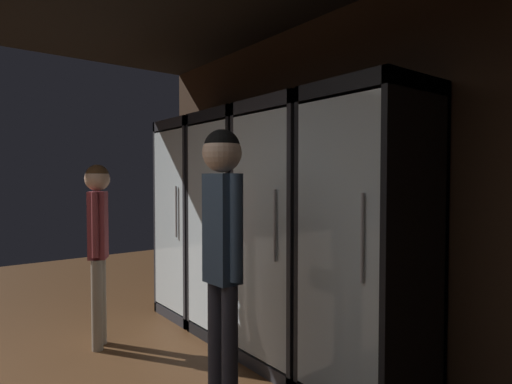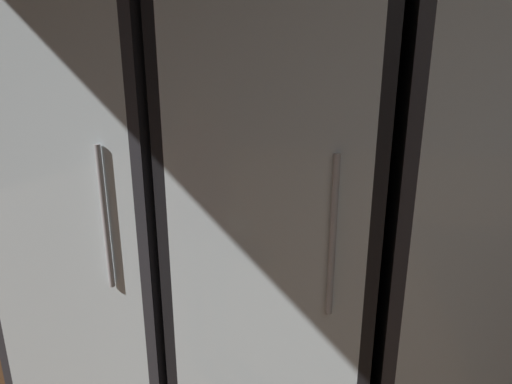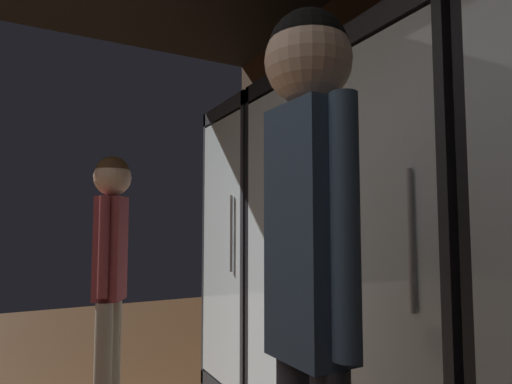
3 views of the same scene
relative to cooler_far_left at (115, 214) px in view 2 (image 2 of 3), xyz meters
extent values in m
cube|color=#2B2B30|center=(0.00, 0.26, 0.02)|extent=(0.71, 0.04, 2.06)
cube|color=#2B2B30|center=(-0.34, -0.05, 0.02)|extent=(0.04, 0.65, 2.06)
cube|color=#2B2B30|center=(0.34, -0.05, 0.02)|extent=(0.04, 0.65, 2.06)
cube|color=white|center=(0.00, 0.23, 0.02)|extent=(0.63, 0.02, 1.82)
cube|color=silver|center=(0.00, -0.36, 0.02)|extent=(0.63, 0.02, 1.82)
cylinder|color=#B2B2B7|center=(0.21, -0.39, 0.13)|extent=(0.02, 0.02, 0.50)
cylinder|color=brown|center=(-0.21, -0.04, -0.78)|extent=(0.08, 0.08, 0.20)
cylinder|color=brown|center=(-0.21, -0.04, -0.65)|extent=(0.03, 0.03, 0.08)
cylinder|color=tan|center=(-0.21, -0.04, -0.79)|extent=(0.08, 0.08, 0.07)
cylinder|color=#336B38|center=(-0.01, 0.00, -0.77)|extent=(0.08, 0.08, 0.21)
cylinder|color=#336B38|center=(-0.01, 0.00, -0.62)|extent=(0.03, 0.03, 0.09)
cylinder|color=beige|center=(-0.01, 0.00, -0.80)|extent=(0.08, 0.08, 0.07)
cylinder|color=brown|center=(0.21, 0.00, -0.77)|extent=(0.07, 0.07, 0.23)
cylinder|color=brown|center=(0.21, 0.00, -0.61)|extent=(0.03, 0.03, 0.09)
cylinder|color=beige|center=(0.21, 0.00, -0.78)|extent=(0.07, 0.07, 0.07)
cube|color=silver|center=(0.00, -0.05, -0.44)|extent=(0.61, 0.57, 0.02)
cylinder|color=#9EAD99|center=(-0.23, -0.10, -0.33)|extent=(0.07, 0.07, 0.20)
cylinder|color=#9EAD99|center=(-0.23, -0.10, -0.19)|extent=(0.02, 0.02, 0.08)
cylinder|color=#2D2D33|center=(-0.23, -0.10, -0.33)|extent=(0.07, 0.07, 0.05)
cylinder|color=brown|center=(-0.07, -0.08, -0.32)|extent=(0.06, 0.06, 0.22)
cylinder|color=brown|center=(-0.07, -0.08, -0.18)|extent=(0.02, 0.02, 0.07)
cylinder|color=white|center=(-0.07, -0.08, -0.35)|extent=(0.06, 0.06, 0.06)
cylinder|color=gray|center=(0.07, -0.01, -0.33)|extent=(0.08, 0.08, 0.20)
cylinder|color=gray|center=(0.07, -0.01, -0.18)|extent=(0.03, 0.03, 0.09)
cylinder|color=beige|center=(0.07, -0.01, -0.32)|extent=(0.08, 0.08, 0.07)
cylinder|color=gray|center=(0.23, -0.04, -0.32)|extent=(0.07, 0.07, 0.21)
cylinder|color=gray|center=(0.23, -0.04, -0.18)|extent=(0.03, 0.03, 0.09)
cylinder|color=white|center=(0.23, -0.04, -0.35)|extent=(0.07, 0.07, 0.05)
cube|color=silver|center=(0.00, -0.05, 0.02)|extent=(0.61, 0.57, 0.02)
cylinder|color=#194723|center=(-0.23, -0.06, 0.14)|extent=(0.06, 0.06, 0.23)
cylinder|color=#194723|center=(-0.23, -0.06, 0.28)|extent=(0.02, 0.02, 0.06)
cylinder|color=#B2332D|center=(-0.23, -0.06, 0.11)|extent=(0.07, 0.07, 0.09)
cylinder|color=#336B38|center=(-0.08, -0.08, 0.13)|extent=(0.08, 0.08, 0.21)
cylinder|color=#336B38|center=(-0.08, -0.08, 0.27)|extent=(0.03, 0.03, 0.09)
cylinder|color=#B2332D|center=(-0.08, -0.08, 0.13)|extent=(0.08, 0.08, 0.08)
cylinder|color=#194723|center=(0.08, -0.05, 0.12)|extent=(0.08, 0.08, 0.19)
cylinder|color=#194723|center=(0.08, -0.05, 0.25)|extent=(0.03, 0.03, 0.08)
cylinder|color=beige|center=(0.08, -0.05, 0.11)|extent=(0.08, 0.08, 0.06)
cylinder|color=#9EAD99|center=(0.22, -0.05, 0.14)|extent=(0.06, 0.06, 0.23)
cylinder|color=#9EAD99|center=(0.22, -0.05, 0.29)|extent=(0.02, 0.02, 0.07)
cylinder|color=beige|center=(0.22, -0.05, 0.11)|extent=(0.07, 0.07, 0.08)
cube|color=silver|center=(0.00, -0.05, 0.47)|extent=(0.61, 0.57, 0.02)
cylinder|color=#336B38|center=(-0.24, 0.00, 0.58)|extent=(0.06, 0.06, 0.21)
cylinder|color=#336B38|center=(-0.24, 0.00, 0.72)|extent=(0.02, 0.02, 0.08)
cylinder|color=#2D2D33|center=(-0.24, 0.00, 0.58)|extent=(0.07, 0.07, 0.06)
cylinder|color=gray|center=(-0.08, -0.01, 0.57)|extent=(0.06, 0.06, 0.19)
cylinder|color=gray|center=(-0.08, -0.01, 0.71)|extent=(0.02, 0.02, 0.10)
cylinder|color=#B2332D|center=(-0.08, -0.01, 0.58)|extent=(0.06, 0.06, 0.05)
cylinder|color=#194723|center=(0.08, -0.03, 0.59)|extent=(0.07, 0.07, 0.22)
cylinder|color=#194723|center=(0.08, -0.03, 0.73)|extent=(0.03, 0.03, 0.06)
cylinder|color=white|center=(0.08, -0.03, 0.56)|extent=(0.07, 0.07, 0.06)
cylinder|color=#194723|center=(0.22, 0.00, 0.58)|extent=(0.07, 0.07, 0.21)
cylinder|color=#194723|center=(0.22, 0.00, 0.73)|extent=(0.02, 0.02, 0.10)
cylinder|color=white|center=(0.22, 0.00, 0.59)|extent=(0.07, 0.07, 0.08)
cube|color=black|center=(0.75, 0.26, 0.02)|extent=(0.71, 0.04, 2.06)
cube|color=black|center=(0.41, -0.05, 0.02)|extent=(0.04, 0.65, 2.06)
cube|color=black|center=(1.09, -0.05, 0.02)|extent=(0.04, 0.65, 2.06)
cube|color=white|center=(0.75, 0.23, 0.02)|extent=(0.63, 0.02, 1.82)
cube|color=silver|center=(0.75, -0.36, 0.02)|extent=(0.63, 0.02, 1.82)
cylinder|color=#B2B2B7|center=(0.96, -0.39, 0.13)|extent=(0.02, 0.02, 0.50)
cylinder|color=#336B38|center=(0.59, -0.05, -0.62)|extent=(0.03, 0.03, 0.08)
cylinder|color=#9EAD99|center=(0.91, 0.00, -0.64)|extent=(0.03, 0.03, 0.07)
cube|color=silver|center=(0.75, -0.05, -0.29)|extent=(0.61, 0.57, 0.02)
cylinder|color=#194723|center=(0.59, -0.07, -0.18)|extent=(0.07, 0.07, 0.19)
cylinder|color=#194723|center=(0.59, -0.07, -0.04)|extent=(0.02, 0.02, 0.09)
cylinder|color=beige|center=(0.59, -0.07, -0.19)|extent=(0.07, 0.07, 0.07)
cylinder|color=#9EAD99|center=(0.90, -0.02, -0.16)|extent=(0.06, 0.06, 0.24)
cylinder|color=#9EAD99|center=(0.90, -0.02, 0.01)|extent=(0.02, 0.02, 0.10)
cylinder|color=#2D2D33|center=(0.90, -0.02, -0.15)|extent=(0.06, 0.06, 0.07)
cube|color=silver|center=(0.75, -0.05, 0.32)|extent=(0.61, 0.57, 0.02)
cylinder|color=brown|center=(0.60, -0.02, 0.43)|extent=(0.07, 0.07, 0.20)
cylinder|color=brown|center=(0.60, -0.02, 0.56)|extent=(0.03, 0.03, 0.07)
cylinder|color=beige|center=(0.60, -0.02, 0.43)|extent=(0.07, 0.07, 0.06)
cylinder|color=#9EAD99|center=(0.90, -0.07, 0.44)|extent=(0.08, 0.08, 0.23)
cylinder|color=#9EAD99|center=(0.90, -0.07, 0.59)|extent=(0.03, 0.03, 0.07)
cylinder|color=tan|center=(0.90, -0.07, 0.41)|extent=(0.08, 0.08, 0.08)
cube|color=#2B2B30|center=(1.50, 0.26, 0.02)|extent=(0.71, 0.04, 2.06)
cube|color=#2B2B30|center=(1.16, -0.05, 0.02)|extent=(0.04, 0.65, 2.06)
cube|color=white|center=(1.50, 0.23, 0.02)|extent=(0.63, 0.02, 1.82)
cube|color=silver|center=(1.50, -0.05, -0.29)|extent=(0.61, 0.57, 0.02)
cylinder|color=#9EAD99|center=(1.27, -0.10, -0.19)|extent=(0.08, 0.08, 0.18)
cylinder|color=#9EAD99|center=(1.27, -0.10, -0.05)|extent=(0.03, 0.03, 0.09)
cylinder|color=#B2332D|center=(1.27, -0.10, -0.20)|extent=(0.08, 0.08, 0.05)
cylinder|color=#336B38|center=(1.41, -0.02, -0.17)|extent=(0.06, 0.06, 0.22)
cylinder|color=#336B38|center=(1.41, -0.02, -0.01)|extent=(0.02, 0.02, 0.10)
cylinder|color=#B2332D|center=(1.41, -0.02, -0.19)|extent=(0.06, 0.06, 0.07)
cylinder|color=#336B38|center=(1.57, -0.04, -0.18)|extent=(0.07, 0.07, 0.19)
cylinder|color=#336B38|center=(1.57, -0.04, -0.05)|extent=(0.02, 0.02, 0.08)
cylinder|color=white|center=(1.57, -0.04, -0.20)|extent=(0.07, 0.07, 0.08)
cube|color=silver|center=(1.50, -0.05, 0.32)|extent=(0.61, 0.57, 0.02)
cylinder|color=brown|center=(1.26, -0.09, 0.44)|extent=(0.07, 0.07, 0.22)
cylinder|color=brown|center=(1.26, -0.09, 0.59)|extent=(0.02, 0.02, 0.08)
cylinder|color=#2D2D33|center=(1.26, -0.09, 0.42)|extent=(0.07, 0.07, 0.06)
cylinder|color=#336B38|center=(1.43, 0.00, 0.43)|extent=(0.08, 0.08, 0.21)
cylinder|color=#336B38|center=(1.43, 0.00, 0.57)|extent=(0.03, 0.03, 0.06)
cylinder|color=beige|center=(1.43, 0.00, 0.40)|extent=(0.08, 0.08, 0.08)
camera|label=1|loc=(3.92, -2.25, 0.46)|focal=29.33mm
camera|label=2|loc=(0.99, -1.50, 0.57)|focal=27.99mm
camera|label=3|loc=(2.78, -1.56, 0.17)|focal=29.99mm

